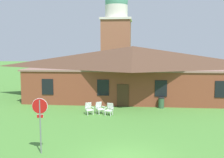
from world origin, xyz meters
name	(u,v)px	position (x,y,z in m)	size (l,w,h in m)	color
brick_building	(133,71)	(0.00, 17.15, 2.88)	(22.09, 10.40, 5.65)	brown
dome_tower	(116,38)	(-3.19, 33.59, 7.28)	(5.18, 5.18, 16.18)	#93563D
stop_sign	(40,114)	(-4.33, 0.58, 2.04)	(0.80, 0.09, 2.87)	slate
lawn_chair_by_porch	(89,108)	(-3.40, 8.93, 0.50)	(0.83, 0.86, 0.96)	silver
lawn_chair_near_door	(100,108)	(-2.58, 9.27, 0.50)	(0.85, 0.87, 0.96)	white
lawn_chair_left_end	(110,109)	(-1.70, 8.87, 0.50)	(0.74, 0.79, 0.96)	silver
trash_bin	(161,103)	(2.69, 11.85, 0.50)	(0.56, 0.56, 0.98)	#335638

